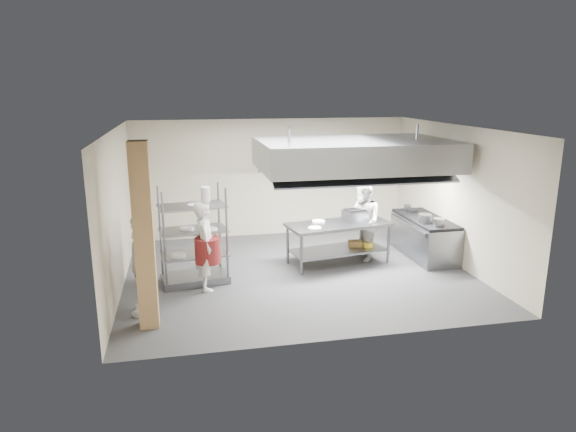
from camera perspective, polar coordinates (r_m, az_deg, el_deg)
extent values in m
plane|color=#303032|center=(10.80, 1.08, -6.29)|extent=(7.00, 7.00, 0.00)
plane|color=silver|center=(10.15, 1.16, 9.78)|extent=(7.00, 7.00, 0.00)
plane|color=#B2A78D|center=(13.26, -1.79, 4.27)|extent=(7.00, 0.00, 7.00)
plane|color=#B2A78D|center=(10.20, -18.43, 0.53)|extent=(0.00, 6.00, 6.00)
plane|color=#B2A78D|center=(11.65, 18.15, 2.19)|extent=(0.00, 6.00, 6.00)
cube|color=tan|center=(8.31, -15.71, -2.28)|extent=(0.30, 0.30, 3.00)
cube|color=gray|center=(10.96, 7.36, 6.83)|extent=(4.00, 2.50, 0.60)
cube|color=white|center=(10.74, 2.74, 5.06)|extent=(1.60, 0.12, 0.04)
cube|color=white|center=(11.32, 11.63, 5.26)|extent=(1.60, 0.12, 0.04)
cube|color=gray|center=(13.53, 5.88, 4.41)|extent=(1.50, 0.28, 0.04)
cube|color=gray|center=(11.16, 5.64, -0.94)|extent=(2.36, 1.29, 0.06)
cube|color=slate|center=(11.33, 5.57, -3.78)|extent=(2.17, 1.17, 0.04)
cube|color=slate|center=(12.14, 14.88, -2.38)|extent=(0.80, 2.00, 0.84)
cube|color=black|center=(12.02, 15.02, -0.32)|extent=(0.78, 1.96, 0.06)
imported|color=silver|center=(9.81, -9.13, -3.28)|extent=(0.42, 0.63, 1.73)
imported|color=silver|center=(11.46, 8.34, -0.60)|extent=(0.76, 0.93, 1.77)
imported|color=white|center=(9.00, -15.88, -5.17)|extent=(0.50, 1.06, 1.76)
cube|color=slate|center=(11.38, 7.44, 0.06)|extent=(0.53, 0.45, 0.23)
cube|color=olive|center=(11.55, 7.48, -3.04)|extent=(0.33, 0.25, 0.13)
cylinder|color=gray|center=(11.54, 14.95, -0.26)|extent=(0.28, 0.28, 0.19)
cylinder|color=white|center=(10.27, -10.39, -4.00)|extent=(0.28, 0.28, 0.05)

